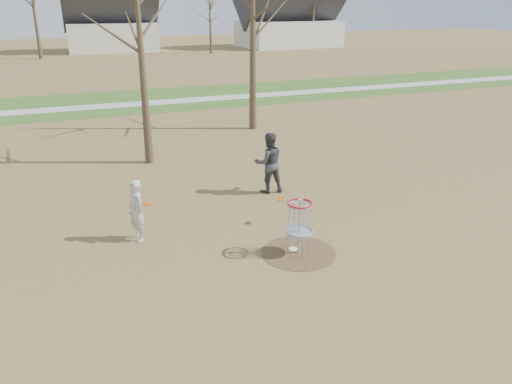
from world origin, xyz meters
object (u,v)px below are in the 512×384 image
player_standing (136,211)px  disc_grounded (293,249)px  disc_golf_basket (300,218)px  player_throwing (269,163)px

player_standing → disc_grounded: player_standing is taller
player_standing → disc_golf_basket: player_standing is taller
disc_grounded → disc_golf_basket: 0.92m
disc_grounded → disc_golf_basket: size_ratio=0.16×
disc_grounded → disc_golf_basket: bearing=-76.0°
player_standing → player_throwing: 4.79m
disc_grounded → player_standing: bearing=150.2°
disc_golf_basket → disc_grounded: bearing=104.0°
player_throwing → disc_grounded: player_throwing is taller
player_throwing → disc_golf_basket: (-0.94, -4.06, -0.04)m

